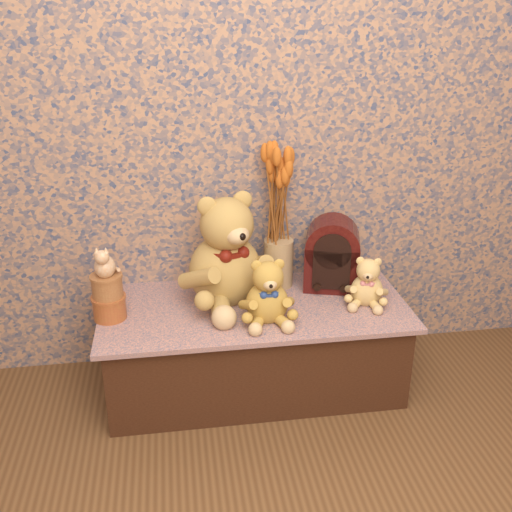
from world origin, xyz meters
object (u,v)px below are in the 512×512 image
at_px(ceramic_vase, 278,263).
at_px(biscuit_tin_lower, 109,307).
at_px(cat_figurine, 104,260).
at_px(teddy_medium, 267,287).
at_px(cathedral_radio, 332,253).
at_px(teddy_small, 368,278).
at_px(teddy_large, 225,244).

height_order(ceramic_vase, biscuit_tin_lower, ceramic_vase).
bearing_deg(ceramic_vase, biscuit_tin_lower, -164.61).
xyz_separation_m(biscuit_tin_lower, cat_figurine, (0.00, 0.00, 0.20)).
distance_m(teddy_medium, cat_figurine, 0.62).
height_order(teddy_medium, cathedral_radio, cathedral_radio).
bearing_deg(biscuit_tin_lower, teddy_medium, -9.13).
relative_size(teddy_small, ceramic_vase, 1.05).
bearing_deg(teddy_small, biscuit_tin_lower, -161.30).
xyz_separation_m(teddy_medium, biscuit_tin_lower, (-0.60, 0.10, -0.09)).
height_order(teddy_large, biscuit_tin_lower, teddy_large).
bearing_deg(ceramic_vase, teddy_medium, -108.59).
height_order(teddy_large, ceramic_vase, teddy_large).
distance_m(cathedral_radio, ceramic_vase, 0.23).
bearing_deg(teddy_medium, ceramic_vase, 71.82).
xyz_separation_m(cathedral_radio, biscuit_tin_lower, (-0.92, -0.14, -0.11)).
height_order(cathedral_radio, biscuit_tin_lower, cathedral_radio).
height_order(teddy_large, teddy_small, teddy_large).
bearing_deg(teddy_small, teddy_large, -171.89).
height_order(teddy_small, cathedral_radio, cathedral_radio).
bearing_deg(teddy_medium, cathedral_radio, 37.11).
bearing_deg(cathedral_radio, cat_figurine, -155.48).
distance_m(teddy_small, cat_figurine, 1.04).
relative_size(cathedral_radio, cat_figurine, 2.40).
relative_size(biscuit_tin_lower, cat_figurine, 0.97).
bearing_deg(teddy_large, ceramic_vase, 0.62).
bearing_deg(teddy_medium, cat_figurine, 171.28).
distance_m(teddy_small, biscuit_tin_lower, 1.03).
height_order(biscuit_tin_lower, cat_figurine, cat_figurine).
relative_size(ceramic_vase, biscuit_tin_lower, 1.64).
bearing_deg(teddy_large, cathedral_radio, -16.14).
xyz_separation_m(ceramic_vase, cat_figurine, (-0.70, -0.19, 0.14)).
distance_m(teddy_large, cat_figurine, 0.47).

